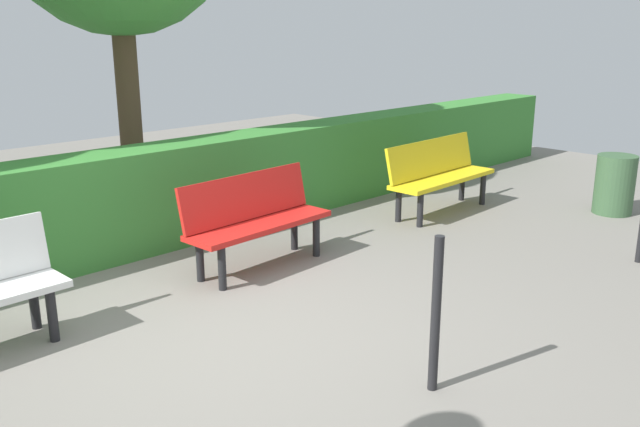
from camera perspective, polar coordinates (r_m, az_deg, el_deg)
The scene contains 6 objects.
ground_plane at distance 5.07m, azimuth -8.24°, elevation -9.98°, with size 17.52×17.52×0.00m, color gray.
bench_yellow at distance 8.13m, azimuth 10.01°, elevation 3.47°, with size 1.65×0.52×0.86m.
bench_red at distance 6.20m, azimuth -5.54°, elevation -0.27°, with size 1.50×0.54×0.86m.
hedge_row at distance 7.16m, azimuth -11.08°, elevation 1.94°, with size 13.52×0.56×1.02m, color #387F33.
railing_post_mid at distance 4.16m, azimuth 9.78°, elevation -8.47°, with size 0.06×0.06×1.00m, color black.
trash_bin at distance 8.70m, azimuth 23.70°, elevation 2.27°, with size 0.45×0.45×0.70m, color #385938.
Camera 1 is at (2.66, 3.71, 2.20)m, focal length 37.76 mm.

